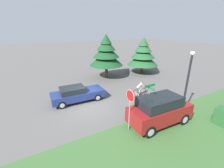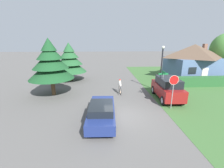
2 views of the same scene
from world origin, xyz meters
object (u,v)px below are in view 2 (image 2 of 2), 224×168
object	(u,v)px
street_lamp	(162,65)
street_name_sign	(163,81)
sedan_left_lane	(102,112)
conifer_tall_near	(50,63)
cottage_house	(193,61)
parked_suv_right	(167,88)
stop_sign	(173,85)
conifer_tall_far	(70,61)
cyclist	(120,87)

from	to	relation	value
street_lamp	street_name_sign	size ratio (longest dim) A/B	1.78
sedan_left_lane	street_name_sign	size ratio (longest dim) A/B	1.69
conifer_tall_near	cottage_house	bearing A→B (deg)	19.09
parked_suv_right	conifer_tall_near	xyz separation A→B (m)	(-11.38, 1.77, 2.22)
cottage_house	parked_suv_right	world-z (taller)	cottage_house
cottage_house	stop_sign	size ratio (longest dim) A/B	2.73
street_lamp	street_name_sign	world-z (taller)	street_lamp
sedan_left_lane	conifer_tall_near	distance (m)	8.05
parked_suv_right	conifer_tall_far	bearing A→B (deg)	57.75
street_lamp	street_name_sign	distance (m)	3.05
cottage_house	parked_suv_right	bearing A→B (deg)	-136.52
street_lamp	conifer_tall_far	world-z (taller)	conifer_tall_far
conifer_tall_far	street_name_sign	bearing A→B (deg)	-38.28
sedan_left_lane	conifer_tall_far	xyz separation A→B (m)	(-4.46, 11.43, 2.09)
parked_suv_right	conifer_tall_far	world-z (taller)	conifer_tall_far
cottage_house	parked_suv_right	distance (m)	11.02
parked_suv_right	conifer_tall_far	distance (m)	13.23
parked_suv_right	street_name_sign	size ratio (longest dim) A/B	1.60
parked_suv_right	stop_sign	size ratio (longest dim) A/B	1.59
conifer_tall_near	conifer_tall_far	bearing A→B (deg)	83.79
cottage_house	conifer_tall_near	distance (m)	19.68
street_name_sign	conifer_tall_near	world-z (taller)	conifer_tall_near
cyclist	conifer_tall_far	distance (m)	8.82
cottage_house	sedan_left_lane	distance (m)	18.24
stop_sign	parked_suv_right	bearing A→B (deg)	-103.12
street_name_sign	cottage_house	bearing A→B (deg)	47.52
street_name_sign	conifer_tall_near	xyz separation A→B (m)	(-10.68, 2.20, 1.36)
sedan_left_lane	conifer_tall_far	size ratio (longest dim) A/B	0.91
cottage_house	conifer_tall_near	xyz separation A→B (m)	(-18.58, -6.43, 0.71)
stop_sign	sedan_left_lane	bearing A→B (deg)	16.68
conifer_tall_far	cyclist	bearing A→B (deg)	-41.82
cyclist	conifer_tall_far	world-z (taller)	conifer_tall_far
sedan_left_lane	street_lamp	xyz separation A→B (m)	(6.44, 6.23, 2.26)
cottage_house	stop_sign	bearing A→B (deg)	-131.83
sedan_left_lane	cyclist	distance (m)	6.03
street_lamp	stop_sign	bearing A→B (deg)	-98.26
conifer_tall_near	conifer_tall_far	distance (m)	5.79
parked_suv_right	stop_sign	xyz separation A→B (m)	(-0.51, -2.18, 0.96)
cyclist	street_lamp	world-z (taller)	street_lamp
cottage_house	street_lamp	world-z (taller)	street_lamp
street_name_sign	conifer_tall_far	xyz separation A→B (m)	(-10.06, 7.94, 0.88)
cottage_house	conifer_tall_near	world-z (taller)	conifer_tall_near
cyclist	parked_suv_right	size ratio (longest dim) A/B	0.39
conifer_tall_near	conifer_tall_far	size ratio (longest dim) A/B	1.09
cottage_house	street_lamp	distance (m)	9.20
sedan_left_lane	street_lamp	world-z (taller)	street_lamp
cyclist	cottage_house	bearing A→B (deg)	-62.59
cottage_house	street_name_sign	size ratio (longest dim) A/B	2.76
cottage_house	conifer_tall_near	size ratio (longest dim) A/B	1.35
street_lamp	conifer_tall_near	size ratio (longest dim) A/B	0.87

